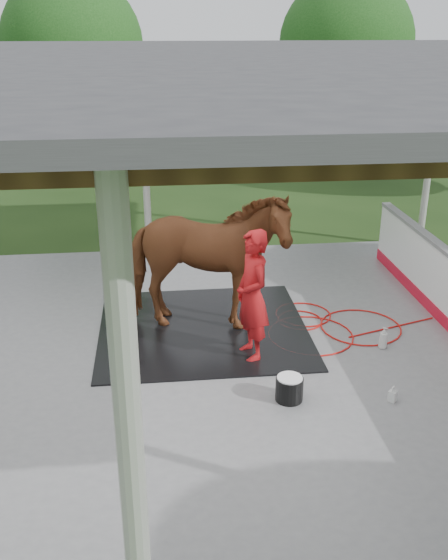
{
  "coord_description": "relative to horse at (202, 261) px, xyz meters",
  "views": [
    {
      "loc": [
        0.18,
        -7.29,
        4.44
      ],
      "look_at": [
        1.08,
        0.71,
        1.09
      ],
      "focal_mm": 40.0,
      "sensor_mm": 36.0,
      "label": 1
    }
  ],
  "objects": [
    {
      "name": "ground",
      "position": [
        -0.82,
        -1.28,
        -1.17
      ],
      "size": [
        100.0,
        100.0,
        0.0
      ],
      "primitive_type": "plane",
      "color": "#1E3814"
    },
    {
      "name": "concrete_slab",
      "position": [
        -0.82,
        -1.28,
        -1.14
      ],
      "size": [
        12.0,
        10.0,
        0.05
      ],
      "primitive_type": "cube",
      "color": "slate",
      "rests_on": "ground"
    },
    {
      "name": "pavilion_structure",
      "position": [
        -0.82,
        -1.28,
        2.8
      ],
      "size": [
        12.6,
        10.6,
        4.05
      ],
      "color": "beige",
      "rests_on": "ground"
    },
    {
      "name": "tree_belt",
      "position": [
        -0.52,
        -0.38,
        2.62
      ],
      "size": [
        28.0,
        28.0,
        5.8
      ],
      "color": "#382314",
      "rests_on": "ground"
    },
    {
      "name": "rubber_mat",
      "position": [
        0.0,
        -0.0,
        -1.1
      ],
      "size": [
        3.16,
        2.96,
        0.02
      ],
      "primitive_type": "cube",
      "color": "black",
      "rests_on": "concrete_slab"
    },
    {
      "name": "horse",
      "position": [
        0.0,
        0.0,
        0.0
      ],
      "size": [
        2.75,
        1.59,
        2.18
      ],
      "primitive_type": "imported",
      "rotation": [
        0.0,
        0.0,
        1.4
      ],
      "color": "brown",
      "rests_on": "rubber_mat"
    },
    {
      "name": "handler",
      "position": [
        0.61,
        -0.9,
        -0.18
      ],
      "size": [
        0.6,
        0.77,
        1.87
      ],
      "primitive_type": "imported",
      "rotation": [
        0.0,
        0.0,
        -1.33
      ],
      "color": "#B31317",
      "rests_on": "concrete_slab"
    },
    {
      "name": "wash_bucket",
      "position": [
        0.92,
        -2.05,
        -0.95
      ],
      "size": [
        0.35,
        0.35,
        0.32
      ],
      "color": "black",
      "rests_on": "concrete_slab"
    },
    {
      "name": "soap_bottle_a",
      "position": [
        2.54,
        -0.89,
        -0.95
      ],
      "size": [
        0.18,
        0.18,
        0.33
      ],
      "primitive_type": "imported",
      "rotation": [
        0.0,
        0.0,
        0.73
      ],
      "color": "silver",
      "rests_on": "concrete_slab"
    },
    {
      "name": "soap_bottle_b",
      "position": [
        2.19,
        -2.23,
        -1.01
      ],
      "size": [
        0.14,
        0.14,
        0.21
      ],
      "primitive_type": "imported",
      "rotation": [
        0.0,
        0.0,
        -0.76
      ],
      "color": "#338CD8",
      "rests_on": "concrete_slab"
    },
    {
      "name": "hose_coil",
      "position": [
        1.89,
        -0.16,
        -1.1
      ],
      "size": [
        2.73,
        1.81,
        0.02
      ],
      "color": "red",
      "rests_on": "concrete_slab"
    }
  ]
}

